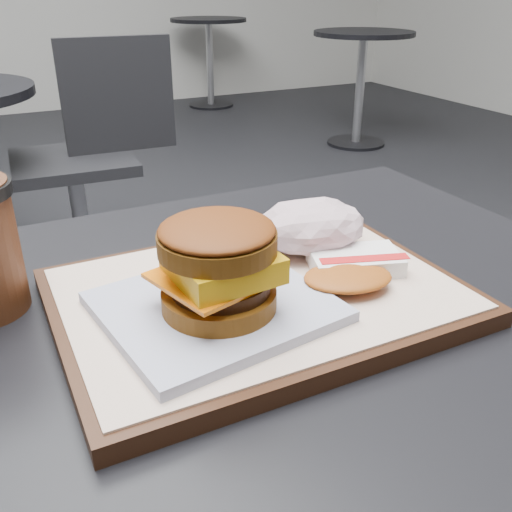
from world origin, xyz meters
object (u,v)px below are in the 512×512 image
Objects in this scene: serving_tray at (258,296)px; breakfast_sandwich at (218,276)px; customer_table at (252,439)px; crumpled_wrapper at (312,227)px; hash_brown at (352,268)px; neighbor_chair at (90,146)px.

breakfast_sandwich is (-0.05, -0.03, 0.05)m from serving_tray.
crumpled_wrapper reaches higher than customer_table.
hash_brown is 1.71m from neighbor_chair.
breakfast_sandwich is at bearing -151.22° from serving_tray.
neighbor_chair is (0.06, 1.61, -0.31)m from crumpled_wrapper.
breakfast_sandwich is 0.15m from hash_brown.
crumpled_wrapper is (0.09, 0.05, 0.04)m from serving_tray.
customer_table is 6.10× the size of hash_brown.
crumpled_wrapper is (0.09, 0.04, 0.23)m from customer_table.
hash_brown is at bearing 2.27° from breakfast_sandwich.
neighbor_chair is at bearing 83.01° from breakfast_sandwich.
serving_tray is 2.90× the size of hash_brown.
breakfast_sandwich is (-0.05, -0.04, 0.24)m from customer_table.
hash_brown is 0.08m from crumpled_wrapper.
customer_table is 0.91× the size of neighbor_chair.
breakfast_sandwich is 1.73m from neighbor_chair.
customer_table is 1.66m from neighbor_chair.
customer_table is 6.59× the size of crumpled_wrapper.
customer_table is 0.25m from crumpled_wrapper.
neighbor_chair reaches higher than hash_brown.
neighbor_chair is at bearing 84.67° from customer_table.
hash_brown is at bearing -22.17° from customer_table.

